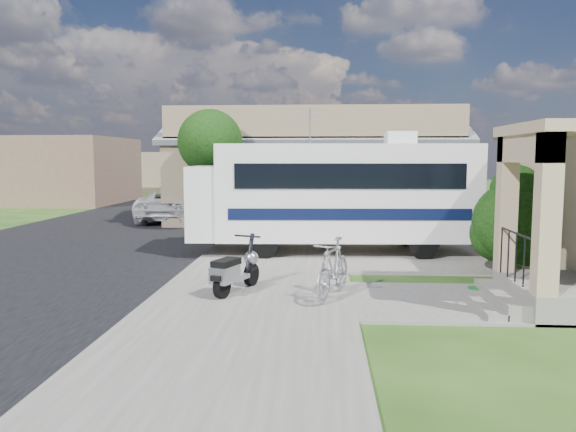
# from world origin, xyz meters

# --- Properties ---
(ground) EXTENTS (120.00, 120.00, 0.00)m
(ground) POSITION_xyz_m (0.00, 0.00, 0.00)
(ground) COLOR #1D3D10
(street_slab) EXTENTS (9.00, 80.00, 0.02)m
(street_slab) POSITION_xyz_m (-7.50, 10.00, 0.01)
(street_slab) COLOR black
(street_slab) RESTS_ON ground
(sidewalk_slab) EXTENTS (4.00, 80.00, 0.06)m
(sidewalk_slab) POSITION_xyz_m (-1.00, 10.00, 0.03)
(sidewalk_slab) COLOR #615E57
(sidewalk_slab) RESTS_ON ground
(driveway_slab) EXTENTS (7.00, 6.00, 0.05)m
(driveway_slab) POSITION_xyz_m (1.50, 4.50, 0.03)
(driveway_slab) COLOR #615E57
(driveway_slab) RESTS_ON ground
(walk_slab) EXTENTS (4.00, 3.00, 0.05)m
(walk_slab) POSITION_xyz_m (3.00, -1.00, 0.03)
(walk_slab) COLOR #615E57
(walk_slab) RESTS_ON ground
(warehouse) EXTENTS (12.50, 8.40, 5.04)m
(warehouse) POSITION_xyz_m (0.00, 13.97, 1.99)
(warehouse) COLOR brown
(warehouse) RESTS_ON ground
(distant_bldg_far) EXTENTS (10.00, 8.00, 4.00)m
(distant_bldg_far) POSITION_xyz_m (-17.00, 22.00, 2.00)
(distant_bldg_far) COLOR brown
(distant_bldg_far) RESTS_ON ground
(distant_bldg_near) EXTENTS (8.00, 7.00, 3.20)m
(distant_bldg_near) POSITION_xyz_m (-15.00, 34.00, 1.60)
(distant_bldg_near) COLOR brown
(distant_bldg_near) RESTS_ON ground
(street_tree_a) EXTENTS (2.44, 2.40, 4.58)m
(street_tree_a) POSITION_xyz_m (-3.70, 9.05, 3.25)
(street_tree_a) COLOR #301D15
(street_tree_a) RESTS_ON ground
(street_tree_b) EXTENTS (2.44, 2.40, 4.73)m
(street_tree_b) POSITION_xyz_m (-3.70, 19.05, 3.39)
(street_tree_b) COLOR #301D15
(street_tree_b) RESTS_ON ground
(street_tree_c) EXTENTS (2.44, 2.40, 4.42)m
(street_tree_c) POSITION_xyz_m (-3.70, 28.05, 3.10)
(street_tree_c) COLOR #301D15
(street_tree_c) RESTS_ON ground
(motorhome) EXTENTS (8.20, 2.94, 4.15)m
(motorhome) POSITION_xyz_m (0.73, 4.55, 1.78)
(motorhome) COLOR silver
(motorhome) RESTS_ON ground
(shrub) EXTENTS (2.14, 2.04, 2.62)m
(shrub) POSITION_xyz_m (4.97, 1.75, 1.34)
(shrub) COLOR #301D15
(shrub) RESTS_ON ground
(scooter) EXTENTS (0.90, 1.65, 1.13)m
(scooter) POSITION_xyz_m (-1.39, -0.69, 0.50)
(scooter) COLOR black
(scooter) RESTS_ON ground
(bicycle) EXTENTS (1.12, 1.99, 1.15)m
(bicycle) POSITION_xyz_m (0.59, -0.90, 0.57)
(bicycle) COLOR #9E9DA5
(bicycle) RESTS_ON ground
(pickup_truck) EXTENTS (2.77, 5.58, 1.52)m
(pickup_truck) POSITION_xyz_m (-5.92, 12.62, 0.76)
(pickup_truck) COLOR silver
(pickup_truck) RESTS_ON ground
(van) EXTENTS (3.01, 6.67, 1.90)m
(van) POSITION_xyz_m (-6.64, 19.87, 0.95)
(van) COLOR silver
(van) RESTS_ON ground
(garden_hose) EXTENTS (0.35, 0.35, 0.16)m
(garden_hose) POSITION_xyz_m (3.49, -0.45, 0.08)
(garden_hose) COLOR #136020
(garden_hose) RESTS_ON ground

